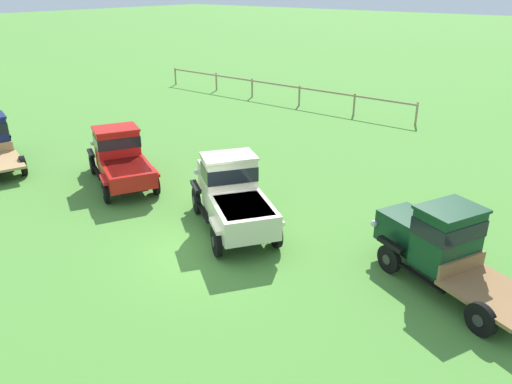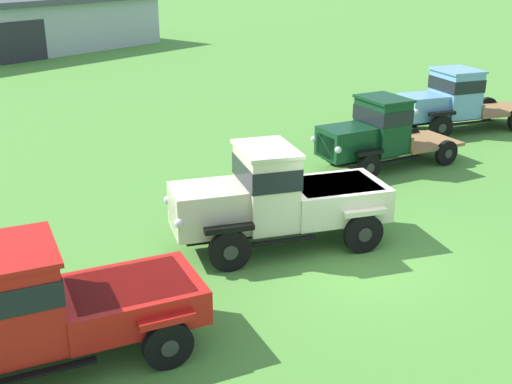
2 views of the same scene
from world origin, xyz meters
The scene contains 5 objects.
ground_plane centered at (0.00, 0.00, 0.00)m, with size 240.00×240.00×0.00m, color #518E38.
paddock_fence centered at (-10.31, 17.12, 0.94)m, with size 19.28×0.50×1.28m.
vintage_truck_second_in_line centered at (-6.67, 1.73, 1.09)m, with size 5.36×3.76×2.16m.
vintage_truck_midrow_center centered at (-0.63, 1.50, 1.18)m, with size 4.96×4.10×2.37m.
vintage_truck_far_side centered at (5.75, 2.50, 1.13)m, with size 5.04×3.37×2.20m.
Camera 1 is at (9.12, -9.51, 7.46)m, focal length 35.00 mm.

